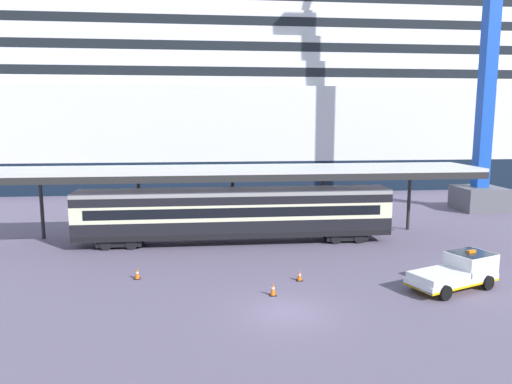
{
  "coord_description": "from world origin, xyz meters",
  "views": [
    {
      "loc": [
        -3.77,
        -21.55,
        9.23
      ],
      "look_at": [
        -0.5,
        9.42,
        4.5
      ],
      "focal_mm": 33.3,
      "sensor_mm": 36.0,
      "label": 1
    }
  ],
  "objects_px": {
    "traffic_cone_mid": "(137,274)",
    "dockside_crane": "(492,34)",
    "traffic_cone_far": "(273,289)",
    "cruise_ship": "(316,79)",
    "traffic_cone_near": "(299,276)",
    "service_truck": "(459,270)",
    "train_carriage": "(235,213)"
  },
  "relations": [
    {
      "from": "service_truck",
      "to": "dockside_crane",
      "type": "xyz_separation_m",
      "value": [
        14.42,
        21.78,
        16.66
      ]
    },
    {
      "from": "traffic_cone_mid",
      "to": "traffic_cone_far",
      "type": "height_order",
      "value": "traffic_cone_far"
    },
    {
      "from": "traffic_cone_mid",
      "to": "dockside_crane",
      "type": "height_order",
      "value": "dockside_crane"
    },
    {
      "from": "traffic_cone_mid",
      "to": "dockside_crane",
      "type": "relative_size",
      "value": 0.01
    },
    {
      "from": "service_truck",
      "to": "traffic_cone_far",
      "type": "xyz_separation_m",
      "value": [
        -10.43,
        -0.13,
        -0.64
      ]
    },
    {
      "from": "cruise_ship",
      "to": "service_truck",
      "type": "xyz_separation_m",
      "value": [
        -3.52,
        -50.62,
        -14.67
      ]
    },
    {
      "from": "train_carriage",
      "to": "service_truck",
      "type": "relative_size",
      "value": 4.2
    },
    {
      "from": "cruise_ship",
      "to": "traffic_cone_near",
      "type": "xyz_separation_m",
      "value": [
        -12.08,
        -48.57,
        -15.36
      ]
    },
    {
      "from": "traffic_cone_mid",
      "to": "traffic_cone_near",
      "type": "bearing_deg",
      "value": -7.84
    },
    {
      "from": "traffic_cone_near",
      "to": "cruise_ship",
      "type": "bearing_deg",
      "value": 76.03
    },
    {
      "from": "cruise_ship",
      "to": "traffic_cone_near",
      "type": "distance_m",
      "value": 52.35
    },
    {
      "from": "traffic_cone_mid",
      "to": "traffic_cone_far",
      "type": "distance_m",
      "value": 8.32
    },
    {
      "from": "traffic_cone_mid",
      "to": "cruise_ship",
      "type": "bearing_deg",
      "value": 65.54
    },
    {
      "from": "traffic_cone_near",
      "to": "traffic_cone_far",
      "type": "relative_size",
      "value": 0.85
    },
    {
      "from": "dockside_crane",
      "to": "traffic_cone_far",
      "type": "bearing_deg",
      "value": -138.6
    },
    {
      "from": "train_carriage",
      "to": "traffic_cone_mid",
      "type": "distance_m",
      "value": 10.06
    },
    {
      "from": "traffic_cone_near",
      "to": "train_carriage",
      "type": "bearing_deg",
      "value": 109.63
    },
    {
      "from": "traffic_cone_near",
      "to": "traffic_cone_mid",
      "type": "height_order",
      "value": "traffic_cone_mid"
    },
    {
      "from": "service_truck",
      "to": "dockside_crane",
      "type": "height_order",
      "value": "dockside_crane"
    },
    {
      "from": "train_carriage",
      "to": "cruise_ship",
      "type": "bearing_deg",
      "value": 68.93
    },
    {
      "from": "train_carriage",
      "to": "traffic_cone_mid",
      "type": "xyz_separation_m",
      "value": [
        -6.23,
        -7.64,
        -1.99
      ]
    },
    {
      "from": "train_carriage",
      "to": "dockside_crane",
      "type": "height_order",
      "value": "dockside_crane"
    },
    {
      "from": "traffic_cone_far",
      "to": "traffic_cone_mid",
      "type": "bearing_deg",
      "value": 155.25
    },
    {
      "from": "cruise_ship",
      "to": "service_truck",
      "type": "distance_m",
      "value": 52.83
    },
    {
      "from": "train_carriage",
      "to": "traffic_cone_near",
      "type": "xyz_separation_m",
      "value": [
        3.19,
        -8.94,
        -2.01
      ]
    },
    {
      "from": "train_carriage",
      "to": "traffic_cone_mid",
      "type": "bearing_deg",
      "value": -129.2
    },
    {
      "from": "service_truck",
      "to": "dockside_crane",
      "type": "relative_size",
      "value": 0.1
    },
    {
      "from": "cruise_ship",
      "to": "traffic_cone_far",
      "type": "bearing_deg",
      "value": -105.37
    },
    {
      "from": "cruise_ship",
      "to": "traffic_cone_mid",
      "type": "height_order",
      "value": "cruise_ship"
    },
    {
      "from": "service_truck",
      "to": "train_carriage",
      "type": "bearing_deg",
      "value": 136.9
    },
    {
      "from": "traffic_cone_near",
      "to": "traffic_cone_mid",
      "type": "relative_size",
      "value": 0.93
    },
    {
      "from": "traffic_cone_far",
      "to": "dockside_crane",
      "type": "xyz_separation_m",
      "value": [
        24.85,
        21.91,
        17.29
      ]
    }
  ]
}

